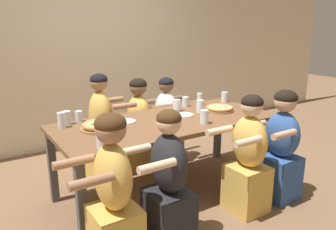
{
  "coord_description": "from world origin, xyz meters",
  "views": [
    {
      "loc": [
        -1.69,
        -2.6,
        1.66
      ],
      "look_at": [
        0.0,
        0.0,
        0.82
      ],
      "focal_mm": 35.0,
      "sensor_mm": 36.0,
      "label": 1
    }
  ],
  "objects": [
    {
      "name": "empty_plate_c",
      "position": [
        0.24,
        0.05,
        0.77
      ],
      "size": [
        0.19,
        0.19,
        0.02
      ],
      "color": "white",
      "rests_on": "dining_table"
    },
    {
      "name": "drinking_glass_c",
      "position": [
        -0.76,
        0.41,
        0.81
      ],
      "size": [
        0.07,
        0.07,
        0.11
      ],
      "color": "silver",
      "rests_on": "dining_table"
    },
    {
      "name": "diner_near_midleft",
      "position": [
        -0.45,
        -0.71,
        0.49
      ],
      "size": [
        0.51,
        0.4,
        1.08
      ],
      "rotation": [
        0.0,
        0.0,
        1.57
      ],
      "color": "#232328",
      "rests_on": "ground"
    },
    {
      "name": "drinking_glass_g",
      "position": [
        -0.88,
        0.39,
        0.82
      ],
      "size": [
        0.08,
        0.08,
        0.13
      ],
      "color": "silver",
      "rests_on": "dining_table"
    },
    {
      "name": "drinking_glass_b",
      "position": [
        -0.21,
        -0.32,
        0.82
      ],
      "size": [
        0.07,
        0.07,
        0.11
      ],
      "color": "silver",
      "rests_on": "dining_table"
    },
    {
      "name": "diner_near_midright",
      "position": [
        0.4,
        -0.71,
        0.5
      ],
      "size": [
        0.51,
        0.4,
        1.1
      ],
      "rotation": [
        0.0,
        0.0,
        1.57
      ],
      "color": "gold",
      "rests_on": "ground"
    },
    {
      "name": "drinking_glass_j",
      "position": [
        1.02,
        0.3,
        0.83
      ],
      "size": [
        0.08,
        0.08,
        0.12
      ],
      "color": "silver",
      "rests_on": "dining_table"
    },
    {
      "name": "diner_near_left",
      "position": [
        -0.9,
        -0.71,
        0.52
      ],
      "size": [
        0.51,
        0.4,
        1.12
      ],
      "rotation": [
        0.0,
        0.0,
        1.57
      ],
      "color": "gold",
      "rests_on": "ground"
    },
    {
      "name": "drinking_glass_i",
      "position": [
        0.27,
        0.23,
        0.82
      ],
      "size": [
        0.08,
        0.08,
        0.13
      ],
      "color": "silver",
      "rests_on": "dining_table"
    },
    {
      "name": "drinking_glass_f",
      "position": [
        0.66,
        0.33,
        0.84
      ],
      "size": [
        0.06,
        0.06,
        0.14
      ],
      "color": "silver",
      "rests_on": "dining_table"
    },
    {
      "name": "restaurant_back_panel",
      "position": [
        0.0,
        1.89,
        1.6
      ],
      "size": [
        10.0,
        0.06,
        3.2
      ],
      "primitive_type": "cube",
      "color": "beige",
      "rests_on": "ground"
    },
    {
      "name": "empty_plate_b",
      "position": [
        0.01,
        0.03,
        0.77
      ],
      "size": [
        0.2,
        0.2,
        0.02
      ],
      "color": "white",
      "rests_on": "dining_table"
    },
    {
      "name": "diner_far_midleft",
      "position": [
        -0.42,
        0.71,
        0.54
      ],
      "size": [
        0.51,
        0.4,
        1.17
      ],
      "rotation": [
        0.0,
        0.0,
        -1.57
      ],
      "color": "gold",
      "rests_on": "ground"
    },
    {
      "name": "diner_far_center",
      "position": [
        0.05,
        0.71,
        0.5
      ],
      "size": [
        0.51,
        0.4,
        1.09
      ],
      "rotation": [
        0.0,
        0.0,
        -1.57
      ],
      "color": "gold",
      "rests_on": "ground"
    },
    {
      "name": "drinking_glass_d",
      "position": [
        0.22,
        -0.3,
        0.82
      ],
      "size": [
        0.08,
        0.08,
        0.13
      ],
      "color": "silver",
      "rests_on": "dining_table"
    },
    {
      "name": "empty_plate_a",
      "position": [
        -0.38,
        0.16,
        0.77
      ],
      "size": [
        0.19,
        0.19,
        0.02
      ],
      "color": "white",
      "rests_on": "dining_table"
    },
    {
      "name": "diner_near_right",
      "position": [
        0.84,
        -0.71,
        0.51
      ],
      "size": [
        0.51,
        0.4,
        1.09
      ],
      "rotation": [
        0.0,
        0.0,
        1.57
      ],
      "color": "#2D5193",
      "rests_on": "ground"
    },
    {
      "name": "drinking_glass_e",
      "position": [
        0.45,
        0.06,
        0.83
      ],
      "size": [
        0.08,
        0.08,
        0.14
      ],
      "color": "silver",
      "rests_on": "dining_table"
    },
    {
      "name": "diner_far_midright",
      "position": [
        0.44,
        0.71,
        0.48
      ],
      "size": [
        0.51,
        0.4,
        1.06
      ],
      "rotation": [
        0.0,
        0.0,
        -1.57
      ],
      "color": "silver",
      "rests_on": "ground"
    },
    {
      "name": "drinking_glass_a",
      "position": [
        -0.95,
        0.31,
        0.83
      ],
      "size": [
        0.07,
        0.07,
        0.14
      ],
      "color": "silver",
      "rests_on": "dining_table"
    },
    {
      "name": "pizza_board_main",
      "position": [
        0.66,
        -0.01,
        0.79
      ],
      "size": [
        0.3,
        0.3,
        0.05
      ],
      "color": "#996B42",
      "rests_on": "dining_table"
    },
    {
      "name": "pizza_board_second",
      "position": [
        -0.69,
        0.08,
        0.8
      ],
      "size": [
        0.33,
        0.33,
        0.07
      ],
      "color": "#996B42",
      "rests_on": "dining_table"
    },
    {
      "name": "drinking_glass_h",
      "position": [
        0.48,
        0.37,
        0.82
      ],
      "size": [
        0.07,
        0.07,
        0.11
      ],
      "color": "silver",
      "rests_on": "dining_table"
    },
    {
      "name": "cocktail_glass_blue",
      "position": [
        -0.84,
        -0.38,
        0.81
      ],
      "size": [
        0.08,
        0.08,
        0.12
      ],
      "color": "silver",
      "rests_on": "dining_table"
    },
    {
      "name": "ground_plane",
      "position": [
        0.0,
        0.0,
        0.0
      ],
      "size": [
        18.0,
        18.0,
        0.0
      ],
      "primitive_type": "plane",
      "color": "brown",
      "rests_on": "ground"
    },
    {
      "name": "dining_table",
      "position": [
        0.0,
        0.0,
        0.69
      ],
      "size": [
        2.21,
        0.97,
        0.77
      ],
      "color": "brown",
      "rests_on": "ground"
    }
  ]
}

